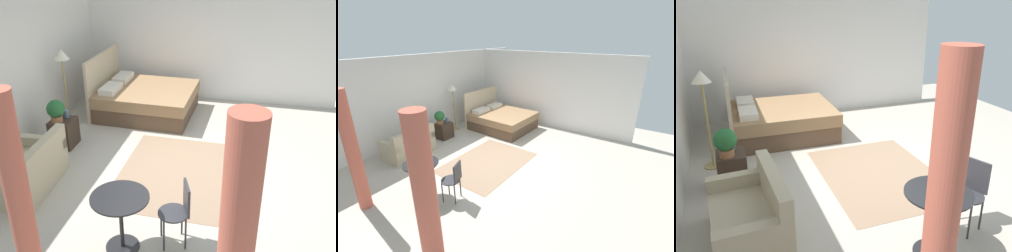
% 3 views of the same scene
% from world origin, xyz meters
% --- Properties ---
extents(ground_plane, '(9.37, 8.78, 0.02)m').
position_xyz_m(ground_plane, '(0.00, 0.00, -0.01)').
color(ground_plane, '#B2A899').
extents(wall_right, '(0.12, 5.78, 2.59)m').
position_xyz_m(wall_right, '(3.18, 0.00, 1.29)').
color(wall_right, silver).
rests_on(wall_right, ground).
extents(area_rug, '(2.33, 1.72, 0.01)m').
position_xyz_m(area_rug, '(-0.26, 0.02, 0.00)').
color(area_rug, '#93755B').
rests_on(area_rug, ground).
extents(bed, '(1.75, 2.02, 1.28)m').
position_xyz_m(bed, '(1.94, 1.17, 0.32)').
color(bed, brown).
rests_on(bed, ground).
extents(couch, '(1.30, 0.82, 0.80)m').
position_xyz_m(couch, '(-1.16, 2.03, 0.28)').
color(couch, tan).
rests_on(couch, ground).
extents(nightstand, '(0.46, 0.40, 0.51)m').
position_xyz_m(nightstand, '(0.19, 2.17, 0.25)').
color(nightstand, '#38281E').
rests_on(nightstand, ground).
extents(potted_plant, '(0.32, 0.32, 0.41)m').
position_xyz_m(potted_plant, '(0.09, 2.21, 0.74)').
color(potted_plant, '#935B3D').
rests_on(potted_plant, nightstand).
extents(vase, '(0.10, 0.10, 0.14)m').
position_xyz_m(vase, '(0.31, 2.14, 0.58)').
color(vase, slate).
rests_on(vase, nightstand).
extents(floor_lamp, '(0.29, 0.29, 1.58)m').
position_xyz_m(floor_lamp, '(0.93, 2.44, 1.28)').
color(floor_lamp, '#99844C').
rests_on(floor_lamp, ground).
extents(balcony_table, '(0.69, 0.69, 0.75)m').
position_xyz_m(balcony_table, '(-2.05, 0.26, 0.52)').
color(balcony_table, black).
rests_on(balcony_table, ground).
extents(cafe_chair_near_window, '(0.49, 0.49, 0.84)m').
position_xyz_m(cafe_chair_near_window, '(-1.80, -0.39, 0.51)').
color(cafe_chair_near_window, '#2D2D33').
rests_on(cafe_chair_near_window, ground).
extents(curtain_right, '(0.23, 0.23, 2.32)m').
position_xyz_m(curtain_right, '(-2.93, 0.91, 1.16)').
color(curtain_right, '#C15B47').
rests_on(curtain_right, ground).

